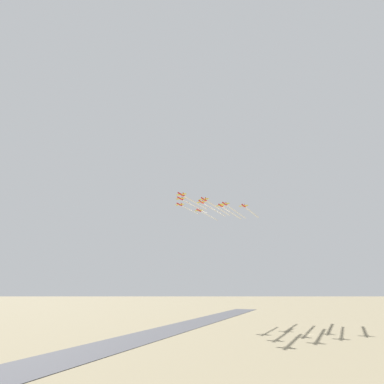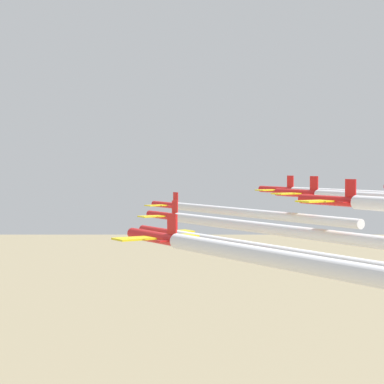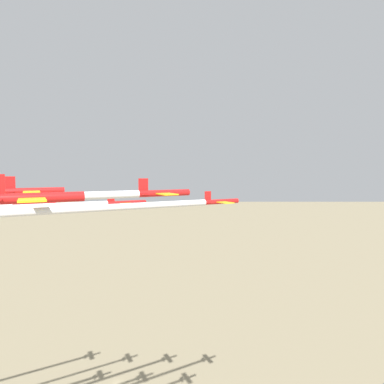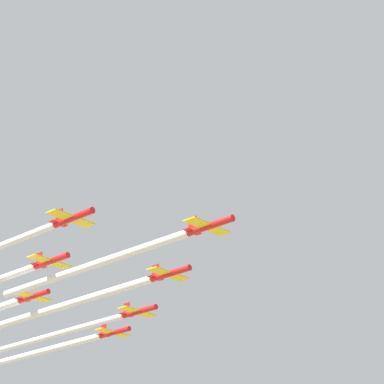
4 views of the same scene
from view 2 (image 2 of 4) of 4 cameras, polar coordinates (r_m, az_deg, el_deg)
name	(u,v)px [view 2 (image 2 of 4)]	position (r m, az deg, el deg)	size (l,w,h in m)	color
jet_0	(167,205)	(128.25, -1.95, -0.98)	(7.37, 7.47, 2.81)	red
jet_1	(164,215)	(107.92, -2.14, -1.79)	(7.37, 7.47, 2.81)	red
jet_2	(278,189)	(119.22, 6.56, 0.19)	(7.37, 7.47, 2.81)	red
jet_3	(161,232)	(87.64, -2.41, -3.05)	(7.37, 7.47, 2.81)	red
jet_4	(298,193)	(99.04, 8.11, -0.07)	(7.37, 7.47, 2.81)	red
jet_6	(155,237)	(67.21, -2.85, -3.42)	(7.37, 7.47, 2.81)	red
jet_7	(330,200)	(78.99, 10.44, -0.62)	(7.37, 7.47, 2.81)	red
smoke_trail_0	(254,214)	(107.01, 4.73, -1.65)	(28.78, 33.42, 1.24)	white
smoke_trail_1	(301,233)	(82.75, 8.28, -3.08)	(35.65, 41.45, 1.31)	white
smoke_trail_3	(338,261)	(63.10, 11.09, -5.21)	(35.09, 40.85, 1.09)	white
smoke_trail_6	(361,274)	(46.31, 12.78, -6.11)	(29.66, 34.44, 1.30)	white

